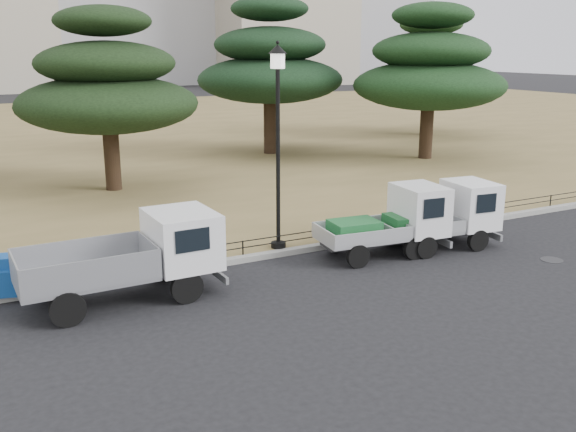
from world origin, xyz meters
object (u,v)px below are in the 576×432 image
street_lamp (278,114)px  tarp_pile (1,277)px  truck_large (133,255)px  truck_kei_rear (444,216)px  truck_kei_front (392,222)px

street_lamp → tarp_pile: (-7.23, -0.04, -3.42)m
truck_large → tarp_pile: bearing=149.2°
truck_kei_rear → street_lamp: (-4.49, 1.75, 2.99)m
truck_large → tarp_pile: (-2.72, 1.53, -0.58)m
truck_large → street_lamp: street_lamp is taller
truck_large → truck_kei_rear: 9.01m
truck_kei_front → tarp_pile: 10.11m
truck_large → truck_kei_front: size_ratio=1.21×
truck_kei_front → tarp_pile: (-9.98, 1.55, -0.44)m
truck_kei_front → truck_large: bearing=-174.2°
truck_large → truck_kei_rear: (9.01, -0.18, -0.15)m
truck_large → truck_kei_rear: size_ratio=1.21×
truck_kei_front → truck_kei_rear: bearing=0.8°
truck_kei_rear → tarp_pile: bearing=178.3°
truck_kei_rear → truck_large: bearing=-174.5°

